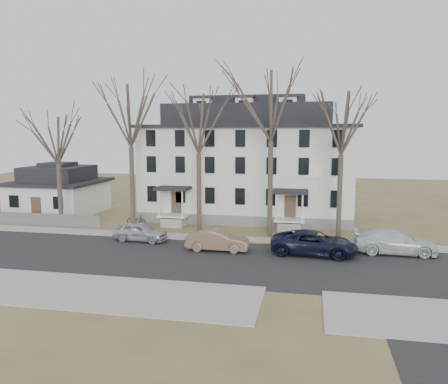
% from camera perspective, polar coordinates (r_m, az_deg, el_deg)
% --- Properties ---
extents(ground, '(120.00, 120.00, 0.00)m').
position_cam_1_polar(ground, '(27.25, 1.83, -10.40)').
color(ground, olive).
rests_on(ground, ground).
extents(main_road, '(120.00, 10.00, 0.04)m').
position_cam_1_polar(main_road, '(29.14, 2.50, -9.19)').
color(main_road, '#27272A').
rests_on(main_road, ground).
extents(far_sidewalk, '(120.00, 2.00, 0.08)m').
position_cam_1_polar(far_sidewalk, '(34.87, 4.03, -6.37)').
color(far_sidewalk, '#A09F97').
rests_on(far_sidewalk, ground).
extents(near_sidewalk_left, '(20.00, 5.00, 0.08)m').
position_cam_1_polar(near_sidewalk_left, '(25.39, -18.74, -12.19)').
color(near_sidewalk_left, '#A09F97').
rests_on(near_sidewalk_left, ground).
extents(yellow_curb, '(14.00, 0.25, 0.06)m').
position_cam_1_polar(yellow_curb, '(33.74, 12.35, -7.01)').
color(yellow_curb, gold).
rests_on(yellow_curb, ground).
extents(boarding_house, '(20.80, 12.36, 12.05)m').
position_cam_1_polar(boarding_house, '(44.06, 3.18, 3.67)').
color(boarding_house, slate).
rests_on(boarding_house, ground).
extents(small_house, '(8.70, 8.70, 5.00)m').
position_cam_1_polar(small_house, '(49.55, -20.74, -0.01)').
color(small_house, silver).
rests_on(small_house, ground).
extents(fence, '(14.00, 0.06, 1.20)m').
position_cam_1_polar(fence, '(44.03, -23.98, -4.06)').
color(fence, gray).
rests_on(fence, ground).
extents(tree_far_left, '(8.40, 8.40, 13.72)m').
position_cam_1_polar(tree_far_left, '(38.56, -12.16, 10.32)').
color(tree_far_left, '#473B31').
rests_on(tree_far_left, ground).
extents(tree_mid_left, '(7.80, 7.80, 12.74)m').
position_cam_1_polar(tree_mid_left, '(36.57, -3.35, 9.47)').
color(tree_mid_left, '#473B31').
rests_on(tree_mid_left, ground).
extents(tree_center, '(9.00, 9.00, 14.70)m').
position_cam_1_polar(tree_center, '(35.60, 6.22, 11.88)').
color(tree_center, '#473B31').
rests_on(tree_center, ground).
extents(tree_mid_right, '(7.80, 7.80, 12.74)m').
position_cam_1_polar(tree_mid_right, '(35.44, 15.19, 9.28)').
color(tree_mid_right, '#473B31').
rests_on(tree_mid_right, ground).
extents(tree_bungalow, '(6.60, 6.60, 10.78)m').
position_cam_1_polar(tree_bungalow, '(41.78, -20.97, 6.72)').
color(tree_bungalow, '#473B31').
rests_on(tree_bungalow, ground).
extents(car_silver, '(4.48, 2.17, 1.47)m').
position_cam_1_polar(car_silver, '(35.06, -10.85, -5.17)').
color(car_silver, silver).
rests_on(car_silver, ground).
extents(car_tan, '(4.55, 1.64, 1.49)m').
position_cam_1_polar(car_tan, '(31.70, -0.83, -6.39)').
color(car_tan, '#7D614A').
rests_on(car_tan, ground).
extents(car_navy, '(6.12, 3.16, 1.65)m').
position_cam_1_polar(car_navy, '(31.28, 11.67, -6.60)').
color(car_navy, black).
rests_on(car_navy, ground).
extents(car_white, '(5.66, 2.31, 1.64)m').
position_cam_1_polar(car_white, '(33.17, 21.35, -6.16)').
color(car_white, silver).
rests_on(car_white, ground).
extents(bicycle_left, '(1.81, 0.63, 0.95)m').
position_cam_1_polar(bicycle_left, '(41.25, -11.39, -3.62)').
color(bicycle_left, black).
rests_on(bicycle_left, ground).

